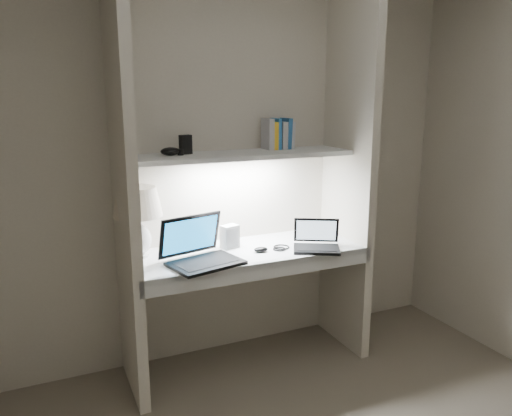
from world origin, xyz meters
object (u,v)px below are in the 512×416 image
laptop_main (200,252)px  book_row (278,134)px  laptop_netbook (316,242)px  table_lamp (138,210)px  speaker (230,237)px

laptop_main → book_row: size_ratio=2.33×
laptop_netbook → book_row: bearing=134.9°
table_lamp → laptop_netbook: 1.11m
table_lamp → speaker: table_lamp is taller
speaker → table_lamp: bearing=157.3°
table_lamp → speaker: (0.55, -0.05, -0.21)m
laptop_main → book_row: 0.95m
speaker → book_row: book_row is taller
speaker → laptop_main: bearing=-161.5°
table_lamp → book_row: book_row is taller
table_lamp → laptop_main: bearing=-38.6°
laptop_main → speaker: 0.31m
table_lamp → laptop_netbook: (1.04, -0.29, -0.24)m
laptop_netbook → laptop_main: bearing=-155.3°
laptop_main → book_row: (0.64, 0.30, 0.63)m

